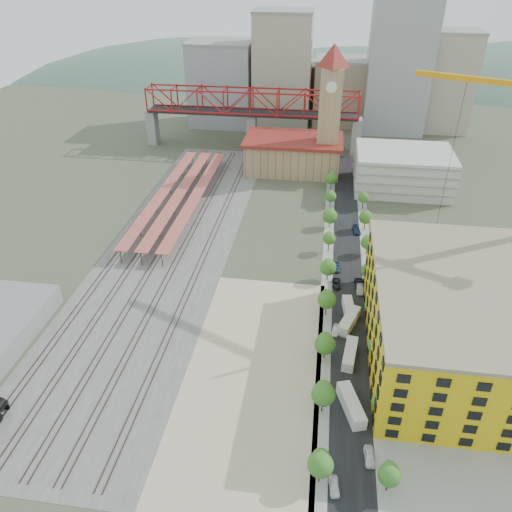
# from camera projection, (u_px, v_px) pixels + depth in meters

# --- Properties ---
(ground) EXTENTS (400.00, 400.00, 0.00)m
(ground) POSITION_uv_depth(u_px,v_px,m) (286.00, 287.00, 130.68)
(ground) COLOR #474C38
(ground) RESTS_ON ground
(ballast_strip) EXTENTS (36.00, 165.00, 0.06)m
(ballast_strip) POSITION_uv_depth(u_px,v_px,m) (172.00, 244.00, 149.77)
(ballast_strip) COLOR #605E59
(ballast_strip) RESTS_ON ground
(dirt_lot) EXTENTS (28.00, 67.00, 0.06)m
(dirt_lot) POSITION_uv_depth(u_px,v_px,m) (253.00, 372.00, 104.62)
(dirt_lot) COLOR tan
(dirt_lot) RESTS_ON ground
(street_asphalt) EXTENTS (12.00, 170.00, 0.06)m
(street_asphalt) POSITION_uv_depth(u_px,v_px,m) (347.00, 262.00, 141.35)
(street_asphalt) COLOR black
(street_asphalt) RESTS_ON ground
(sidewalk_west) EXTENTS (3.00, 170.00, 0.04)m
(sidewalk_west) POSITION_uv_depth(u_px,v_px,m) (328.00, 260.00, 142.02)
(sidewalk_west) COLOR gray
(sidewalk_west) RESTS_ON ground
(sidewalk_east) EXTENTS (3.00, 170.00, 0.04)m
(sidewalk_east) POSITION_uv_depth(u_px,v_px,m) (367.00, 263.00, 140.69)
(sidewalk_east) COLOR gray
(sidewalk_east) RESTS_ON ground
(construction_pad) EXTENTS (50.00, 90.00, 0.06)m
(construction_pad) POSITION_uv_depth(u_px,v_px,m) (484.00, 357.00, 108.36)
(construction_pad) COLOR gray
(construction_pad) RESTS_ON ground
(rail_tracks) EXTENTS (26.56, 160.00, 0.18)m
(rail_tracks) POSITION_uv_depth(u_px,v_px,m) (166.00, 243.00, 149.92)
(rail_tracks) COLOR #382B23
(rail_tracks) RESTS_ON ground
(platform_canopies) EXTENTS (16.00, 80.00, 4.12)m
(platform_canopies) POSITION_uv_depth(u_px,v_px,m) (180.00, 193.00, 171.45)
(platform_canopies) COLOR #BD484F
(platform_canopies) RESTS_ON ground
(station_hall) EXTENTS (38.00, 24.00, 13.10)m
(station_hall) POSITION_uv_depth(u_px,v_px,m) (293.00, 154.00, 196.83)
(station_hall) COLOR tan
(station_hall) RESTS_ON ground
(clock_tower) EXTENTS (12.00, 12.00, 52.00)m
(clock_tower) POSITION_uv_depth(u_px,v_px,m) (331.00, 100.00, 181.99)
(clock_tower) COLOR tan
(clock_tower) RESTS_ON ground
(parking_garage) EXTENTS (34.00, 26.00, 14.00)m
(parking_garage) POSITION_uv_depth(u_px,v_px,m) (403.00, 170.00, 181.58)
(parking_garage) COLOR silver
(parking_garage) RESTS_ON ground
(truss_bridge) EXTENTS (94.00, 9.60, 25.60)m
(truss_bridge) POSITION_uv_depth(u_px,v_px,m) (252.00, 105.00, 212.22)
(truss_bridge) COLOR gray
(truss_bridge) RESTS_ON ground
(construction_building) EXTENTS (44.60, 50.60, 18.80)m
(construction_building) POSITION_uv_depth(u_px,v_px,m) (480.00, 322.00, 103.79)
(construction_building) COLOR yellow
(construction_building) RESTS_ON ground
(street_trees) EXTENTS (15.40, 124.40, 8.00)m
(street_trees) POSITION_uv_depth(u_px,v_px,m) (348.00, 282.00, 132.94)
(street_trees) COLOR #37671F
(street_trees) RESTS_ON ground
(skyline) EXTENTS (133.00, 46.00, 60.00)m
(skyline) POSITION_uv_depth(u_px,v_px,m) (331.00, 79.00, 237.63)
(skyline) COLOR #9EA0A3
(skyline) RESTS_ON ground
(distant_hills) EXTENTS (647.00, 264.00, 227.00)m
(distant_hills) POSITION_uv_depth(u_px,v_px,m) (372.00, 184.00, 385.92)
(distant_hills) COLOR #4C6B59
(distant_hills) RESTS_ON ground
(site_trailer_a) EXTENTS (5.70, 10.41, 2.76)m
(site_trailer_a) POSITION_uv_depth(u_px,v_px,m) (351.00, 405.00, 95.19)
(site_trailer_a) COLOR silver
(site_trailer_a) RESTS_ON ground
(site_trailer_b) EXTENTS (3.69, 9.48, 2.53)m
(site_trailer_b) POSITION_uv_depth(u_px,v_px,m) (350.00, 354.00, 107.40)
(site_trailer_b) COLOR silver
(site_trailer_b) RESTS_ON ground
(site_trailer_c) EXTENTS (5.65, 9.89, 2.63)m
(site_trailer_c) POSITION_uv_depth(u_px,v_px,m) (349.00, 321.00, 116.88)
(site_trailer_c) COLOR silver
(site_trailer_c) RESTS_ON ground
(site_trailer_d) EXTENTS (3.34, 9.04, 2.42)m
(site_trailer_d) POSITION_uv_depth(u_px,v_px,m) (349.00, 309.00, 120.74)
(site_trailer_d) COLOR silver
(site_trailer_d) RESTS_ON ground
(car_0) EXTENTS (2.07, 4.19, 1.37)m
(car_0) POSITION_uv_depth(u_px,v_px,m) (334.00, 486.00, 81.59)
(car_0) COLOR white
(car_0) RESTS_ON ground
(car_1) EXTENTS (2.14, 4.37, 1.38)m
(car_1) POSITION_uv_depth(u_px,v_px,m) (336.00, 330.00, 114.99)
(car_1) COLOR #B1AFB5
(car_1) RESTS_ON ground
(car_2) EXTENTS (2.31, 4.82, 1.33)m
(car_2) POSITION_uv_depth(u_px,v_px,m) (336.00, 284.00, 131.01)
(car_2) COLOR black
(car_2) RESTS_ON ground
(car_3) EXTENTS (2.09, 4.67, 1.33)m
(car_3) POSITION_uv_depth(u_px,v_px,m) (337.00, 267.00, 137.62)
(car_3) COLOR navy
(car_3) RESTS_ON ground
(car_4) EXTENTS (2.04, 4.51, 1.50)m
(car_4) POSITION_uv_depth(u_px,v_px,m) (369.00, 457.00, 86.29)
(car_4) COLOR white
(car_4) RESTS_ON ground
(car_5) EXTENTS (1.83, 4.88, 1.59)m
(car_5) POSITION_uv_depth(u_px,v_px,m) (360.00, 289.00, 128.71)
(car_5) COLOR gray
(car_5) RESTS_ON ground
(car_6) EXTENTS (2.70, 5.18, 1.39)m
(car_6) POSITION_uv_depth(u_px,v_px,m) (359.00, 284.00, 130.78)
(car_6) COLOR black
(car_6) RESTS_ON ground
(car_7) EXTENTS (2.86, 5.37, 1.48)m
(car_7) POSITION_uv_depth(u_px,v_px,m) (356.00, 230.00, 155.75)
(car_7) COLOR navy
(car_7) RESTS_ON ground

